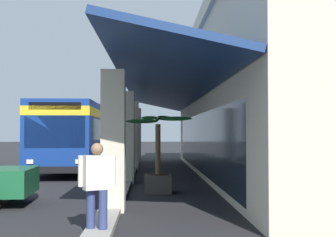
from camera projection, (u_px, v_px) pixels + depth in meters
ground at (244, 172)px, 20.23m from camera, size 120.00×120.00×0.00m
curb_strip at (129, 174)px, 18.63m from camera, size 26.88×0.50×0.12m
transit_bus at (78, 132)px, 21.82m from camera, size 11.23×2.90×3.34m
pedestrian at (97, 183)px, 7.89m from camera, size 0.41×0.66×1.66m
potted_palm at (158, 171)px, 13.39m from camera, size 1.79×2.04×2.39m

